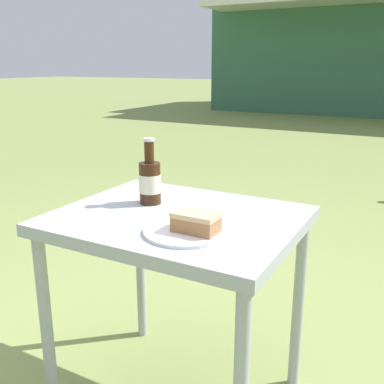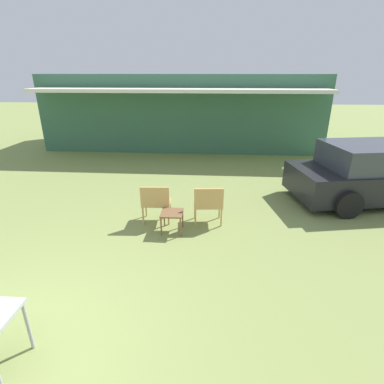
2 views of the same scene
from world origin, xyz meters
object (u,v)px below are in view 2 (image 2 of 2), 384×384
wicker_chair_cushioned (156,200)px  garden_side_table (172,215)px  parked_car (378,174)px  wicker_chair_plain (208,202)px

wicker_chair_cushioned → garden_side_table: wicker_chair_cushioned is taller
parked_car → wicker_chair_plain: bearing=-169.1°
parked_car → wicker_chair_cushioned: size_ratio=5.30×
parked_car → garden_side_table: 5.25m
parked_car → garden_side_table: size_ratio=10.19×
wicker_chair_cushioned → garden_side_table: 0.57m
parked_car → wicker_chair_cushioned: 5.47m
wicker_chair_plain → parked_car: bearing=-164.1°
wicker_chair_cushioned → wicker_chair_plain: size_ratio=1.00×
parked_car → wicker_chair_plain: (-4.13, -1.62, -0.18)m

